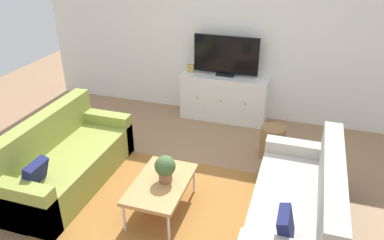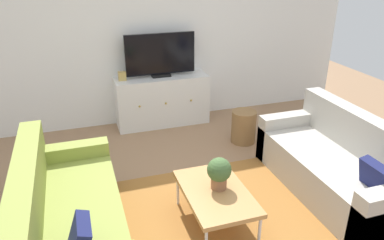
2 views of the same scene
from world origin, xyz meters
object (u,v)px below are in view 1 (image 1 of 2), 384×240
Objects in this scene: flat_screen_tv at (226,56)px; couch_right_side at (302,210)px; couch_left_side at (62,162)px; mantel_clock at (191,68)px; potted_plant at (165,168)px; tv_console at (224,97)px; coffee_table at (161,184)px; wicker_basket at (272,142)px.

couch_right_side is at bearing -59.84° from flat_screen_tv.
mantel_clock is at bearing 69.21° from couch_left_side.
potted_plant is 2.54m from mantel_clock.
flat_screen_tv reaches higher than tv_console.
couch_left_side is 1.44m from potted_plant.
couch_right_side is 14.53× the size of mantel_clock.
tv_console is at bearing 87.46° from coffee_table.
couch_right_side reaches higher than potted_plant.
couch_right_side is at bearing -50.31° from mantel_clock.
flat_screen_tv is at bearing 120.16° from couch_right_side.
tv_console reaches higher than potted_plant.
flat_screen_tv reaches higher than coffee_table.
mantel_clock reaches higher than coffee_table.
couch_left_side reaches higher than coffee_table.
coffee_table is 2.98× the size of potted_plant.
flat_screen_tv is at bearing 58.26° from couch_left_side.
couch_right_side is at bearing 3.86° from potted_plant.
potted_plant is at bearing -176.14° from couch_right_side.
tv_console reaches higher than coffee_table.
couch_left_side is 2.80m from tv_console.
potted_plant is at bearing -91.58° from tv_console.
coffee_table is at bearing -139.26° from potted_plant.
mantel_clock reaches higher than couch_right_side.
couch_left_side is 1.82× the size of flat_screen_tv.
potted_plant is 0.68× the size of wicker_basket.
flat_screen_tv is at bearing 88.43° from potted_plant.
coffee_table is (-1.50, -0.14, 0.08)m from couch_right_side.
wicker_basket is at bearing 56.20° from coffee_table.
flat_screen_tv is (1.48, 2.39, 0.79)m from couch_left_side.
wicker_basket is at bearing -32.78° from mantel_clock.
flat_screen_tv is 0.63m from mantel_clock.
couch_right_side is 1.51m from coffee_table.
couch_right_side is 6.07× the size of potted_plant.
couch_left_side is at bearing 176.01° from potted_plant.
couch_left_side is 4.14× the size of wicker_basket.
potted_plant is 1.84m from wicker_basket.
couch_left_side is at bearing -121.95° from tv_console.
potted_plant reaches higher than wicker_basket.
couch_left_side is 1.00× the size of couch_right_side.
potted_plant is (1.41, -0.10, 0.28)m from couch_left_side.
mantel_clock is at bearing 180.00° from tv_console.
potted_plant is at bearing -123.31° from wicker_basket.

